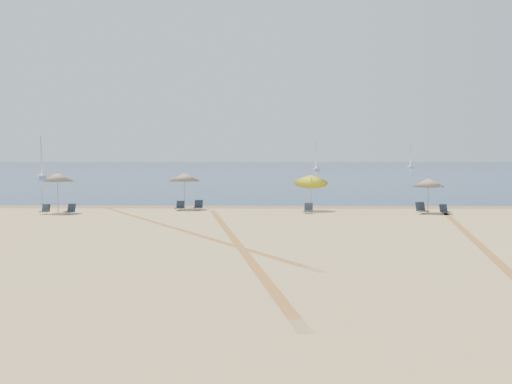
# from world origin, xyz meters

# --- Properties ---
(ground) EXTENTS (160.00, 160.00, 0.00)m
(ground) POSITION_xyz_m (0.00, 0.00, 0.00)
(ground) COLOR tan
(ground) RESTS_ON ground
(ocean) EXTENTS (500.00, 500.00, 0.00)m
(ocean) POSITION_xyz_m (0.00, 225.00, 0.01)
(ocean) COLOR #0C2151
(ocean) RESTS_ON ground
(wet_sand) EXTENTS (500.00, 500.00, 0.00)m
(wet_sand) POSITION_xyz_m (0.00, 24.00, 0.00)
(wet_sand) COLOR olive
(wet_sand) RESTS_ON ground
(umbrella_1) EXTENTS (1.98, 1.98, 2.66)m
(umbrella_1) POSITION_xyz_m (-12.55, 18.62, 2.32)
(umbrella_1) COLOR gray
(umbrella_1) RESTS_ON ground
(umbrella_2) EXTENTS (2.15, 2.15, 2.57)m
(umbrella_2) POSITION_xyz_m (-4.91, 21.59, 2.23)
(umbrella_2) COLOR gray
(umbrella_2) RESTS_ON ground
(umbrella_3) EXTENTS (2.25, 2.31, 2.73)m
(umbrella_3) POSITION_xyz_m (3.62, 20.53, 2.14)
(umbrella_3) COLOR gray
(umbrella_3) RESTS_ON ground
(umbrella_4) EXTENTS (2.02, 2.02, 2.31)m
(umbrella_4) POSITION_xyz_m (10.97, 19.09, 1.96)
(umbrella_4) COLOR gray
(umbrella_4) RESTS_ON ground
(chair_1) EXTENTS (0.57, 0.65, 0.63)m
(chair_1) POSITION_xyz_m (-13.22, 18.21, 0.28)
(chair_1) COLOR black
(chair_1) RESTS_ON ground
(chair_2) EXTENTS (0.71, 0.78, 0.66)m
(chair_2) POSITION_xyz_m (-11.57, 18.01, 0.29)
(chair_2) COLOR black
(chair_2) RESTS_ON ground
(chair_3) EXTENTS (0.62, 0.70, 0.65)m
(chair_3) POSITION_xyz_m (-5.12, 20.83, 0.29)
(chair_3) COLOR black
(chair_3) RESTS_ON ground
(chair_4) EXTENTS (0.57, 0.67, 0.68)m
(chair_4) POSITION_xyz_m (-3.92, 21.30, 0.30)
(chair_4) COLOR black
(chair_4) RESTS_ON ground
(chair_5) EXTENTS (0.62, 0.70, 0.65)m
(chair_5) POSITION_xyz_m (3.36, 18.98, 0.29)
(chair_5) COLOR black
(chair_5) RESTS_ON ground
(chair_6) EXTENTS (0.78, 0.86, 0.74)m
(chair_6) POSITION_xyz_m (10.44, 18.65, 0.33)
(chair_6) COLOR black
(chair_6) RESTS_ON ground
(chair_7) EXTENTS (0.69, 0.75, 0.64)m
(chair_7) POSITION_xyz_m (11.80, 18.32, 0.28)
(chair_7) COLOR black
(chair_7) RESTS_ON ground
(sailboat_0) EXTENTS (1.68, 4.97, 7.26)m
(sailboat_0) POSITION_xyz_m (50.12, 186.19, 2.20)
(sailboat_0) COLOR white
(sailboat_0) RESTS_ON ocean
(sailboat_1) EXTENTS (3.14, 4.84, 7.11)m
(sailboat_1) POSITION_xyz_m (-37.91, 83.56, 2.15)
(sailboat_1) COLOR white
(sailboat_1) RESTS_ON ocean
(sailboat_2) EXTENTS (1.53, 5.23, 7.71)m
(sailboat_2) POSITION_xyz_m (14.50, 144.98, 2.33)
(sailboat_2) COLOR white
(sailboat_2) RESTS_ON ocean
(tire_tracks) EXTENTS (50.39, 40.89, 0.00)m
(tire_tracks) POSITION_xyz_m (1.48, 9.14, 0.00)
(tire_tracks) COLOR tan
(tire_tracks) RESTS_ON ground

